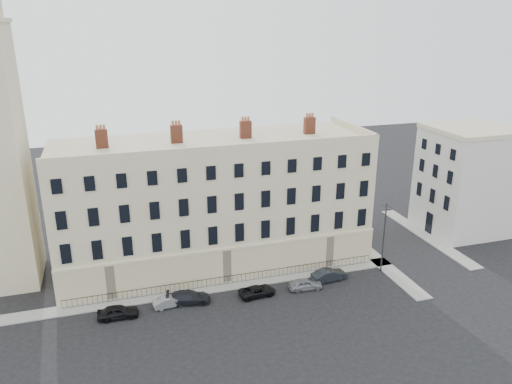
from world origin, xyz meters
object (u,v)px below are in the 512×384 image
car_a (118,312)px  car_f (329,275)px  car_b (170,301)px  car_d (257,291)px  car_c (189,297)px  car_e (305,284)px  streetlamp (384,235)px

car_a → car_f: bearing=-86.0°
car_b → car_d: 9.24m
car_c → car_e: bearing=-84.8°
car_c → streetlamp: streetlamp is taller
car_c → car_f: (16.04, 0.01, 0.03)m
car_c → car_f: size_ratio=1.09×
car_e → car_b: bearing=91.6°
car_e → streetlamp: streetlamp is taller
car_b → car_e: size_ratio=0.93×
car_f → streetlamp: streetlamp is taller
car_b → car_e: car_e is taller
car_f → streetlamp: 7.85m
car_c → car_a: bearing=105.4°
car_e → car_a: bearing=94.3°
car_b → car_d: bearing=-100.6°
car_d → car_b: bearing=80.9°
car_a → car_c: size_ratio=0.88×
car_f → car_c: bearing=84.1°
car_b → streetlamp: size_ratio=0.40×
car_c → car_d: 7.32m
car_c → car_d: size_ratio=1.14×
car_b → car_f: 17.97m
streetlamp → car_a: bearing=158.1°
car_b → car_e: 14.66m
car_b → car_a: bearing=90.2°
car_b → car_c: bearing=-93.8°
car_a → car_b: bearing=-81.0°
car_b → car_d: size_ratio=0.86×
car_a → streetlamp: (29.92, 0.83, 4.05)m
car_a → car_f: 23.20m
car_a → car_f: car_f is taller
car_d → car_f: size_ratio=0.96×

